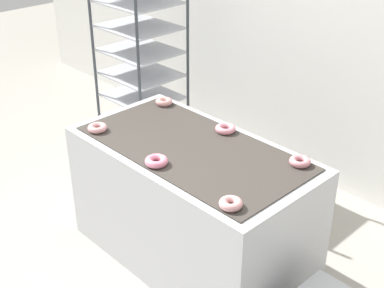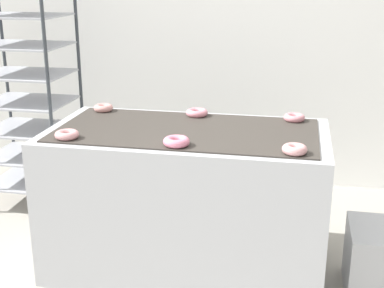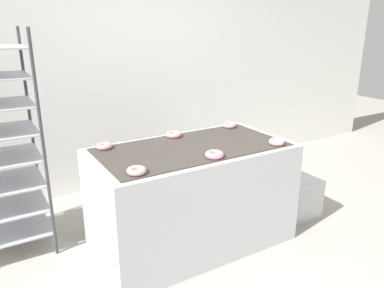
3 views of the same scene
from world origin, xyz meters
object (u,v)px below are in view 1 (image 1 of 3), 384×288
donut_far_right (300,161)px  baking_rack_cart (141,63)px  donut_near_left (97,128)px  donut_near_right (231,204)px  donut_far_center (226,129)px  donut_near_center (156,161)px  donut_far_left (164,102)px  fryer_machine (192,204)px

donut_far_right → baking_rack_cart: bearing=169.1°
donut_near_left → donut_near_right: 1.18m
baking_rack_cart → donut_near_left: baking_rack_cart is taller
donut_far_center → donut_far_right: (0.58, 0.00, -0.00)m
donut_near_center → donut_far_left: 0.85m
donut_near_center → donut_far_center: donut_near_center is taller
donut_near_left → donut_near_right: size_ratio=1.04×
fryer_machine → baking_rack_cart: baking_rack_cart is taller
donut_near_center → donut_near_right: (0.58, -0.01, 0.00)m
fryer_machine → donut_far_left: (-0.60, 0.30, 0.44)m
fryer_machine → baking_rack_cart: (-1.32, 0.67, 0.46)m
baking_rack_cart → donut_near_right: baking_rack_cart is taller
donut_near_center → donut_far_left: donut_near_center is taller
baking_rack_cart → donut_far_right: bearing=-10.9°
donut_near_left → donut_far_center: same height
donut_far_left → fryer_machine: bearing=-26.5°
fryer_machine → donut_near_left: donut_near_left is taller
fryer_machine → donut_far_right: 0.79m
baking_rack_cart → donut_far_left: bearing=-27.3°
donut_near_left → donut_far_center: 0.83m
fryer_machine → donut_near_right: 0.80m
donut_near_left → donut_near_center: 0.59m
donut_near_left → donut_far_left: size_ratio=1.05×
donut_near_right → donut_far_right: donut_near_right is taller
baking_rack_cart → donut_near_center: 1.64m
baking_rack_cart → donut_near_right: size_ratio=14.18×
donut_near_center → donut_far_right: donut_near_center is taller
donut_near_left → fryer_machine: bearing=26.2°
fryer_machine → donut_far_center: 0.53m
fryer_machine → donut_far_left: bearing=153.5°
donut_far_center → donut_near_center: bearing=-89.5°
donut_near_right → donut_far_left: (-1.19, 0.60, -0.00)m
donut_near_left → donut_near_center: size_ratio=0.94×
donut_near_center → fryer_machine: bearing=91.8°
baking_rack_cart → donut_far_center: baking_rack_cart is taller
donut_near_right → donut_far_right: size_ratio=0.99×
donut_far_right → donut_near_right: bearing=-88.8°
donut_near_right → donut_far_center: size_ratio=0.92×
donut_near_right → fryer_machine: bearing=153.2°
baking_rack_cart → donut_far_center: size_ratio=13.08×
baking_rack_cart → donut_far_left: size_ratio=14.37×
fryer_machine → donut_far_right: (0.58, 0.30, 0.44)m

